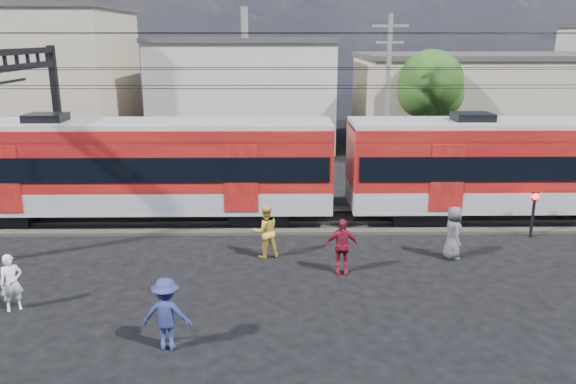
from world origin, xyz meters
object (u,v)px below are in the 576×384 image
(commuter_train, at_px, (137,165))
(pedestrian_c, at_px, (167,314))
(pedestrian_a, at_px, (11,283))
(crossing_signal, at_px, (534,206))

(commuter_train, xyz_separation_m, pedestrian_c, (3.02, -9.77, -1.48))
(pedestrian_a, height_order, pedestrian_c, pedestrian_c)
(commuter_train, relative_size, pedestrian_c, 27.21)
(pedestrian_c, relative_size, crossing_signal, 1.04)
(commuter_train, height_order, pedestrian_a, commuter_train)
(commuter_train, distance_m, pedestrian_a, 8.01)
(pedestrian_c, height_order, crossing_signal, pedestrian_c)
(commuter_train, distance_m, pedestrian_c, 10.33)
(crossing_signal, bearing_deg, pedestrian_c, -147.77)
(commuter_train, bearing_deg, pedestrian_a, -102.44)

